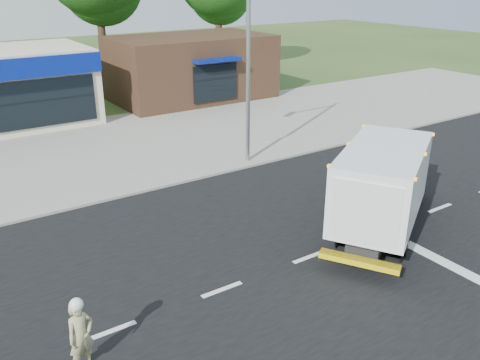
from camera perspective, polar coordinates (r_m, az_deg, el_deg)
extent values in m
plane|color=#385123|center=(15.08, 7.83, -8.58)|extent=(120.00, 120.00, 0.00)
cube|color=black|center=(15.07, 7.83, -8.57)|extent=(60.00, 14.00, 0.02)
cube|color=gray|center=(21.23, -6.77, 1.03)|extent=(60.00, 2.40, 0.12)
cube|color=gray|center=(26.29, -12.58, 4.71)|extent=(60.00, 9.00, 0.02)
cube|color=silver|center=(12.56, -14.26, -16.11)|extent=(1.20, 0.15, 0.01)
cube|color=silver|center=(13.54, -2.04, -12.19)|extent=(1.20, 0.15, 0.01)
cube|color=silver|center=(15.07, 7.83, -8.53)|extent=(1.20, 0.15, 0.01)
cube|color=silver|center=(16.99, 15.54, -5.43)|extent=(1.20, 0.15, 0.01)
cube|color=silver|center=(19.19, 21.52, -2.94)|extent=(1.20, 0.15, 0.01)
cube|color=silver|center=(15.50, 23.88, -9.47)|extent=(0.40, 7.00, 0.01)
cube|color=black|center=(16.22, 15.19, -4.34)|extent=(4.33, 3.12, 0.32)
cube|color=silver|center=(18.86, 17.29, 1.76)|extent=(2.55, 2.60, 1.90)
cube|color=black|center=(19.61, 17.74, 3.04)|extent=(1.01, 1.54, 0.81)
cube|color=white|center=(15.71, 15.65, -0.20)|extent=(4.99, 4.20, 2.12)
cube|color=silver|center=(13.66, 13.87, -3.67)|extent=(0.98, 1.57, 1.72)
cube|color=yellow|center=(14.15, 13.23, -8.88)|extent=(1.40, 2.02, 0.16)
cube|color=orange|center=(15.36, 16.04, 3.38)|extent=(4.85, 4.13, 0.07)
cylinder|color=black|center=(19.36, 14.49, -0.48)|extent=(0.88, 0.68, 0.87)
cylinder|color=black|center=(19.17, 19.50, -1.31)|extent=(0.88, 0.68, 0.87)
cylinder|color=black|center=(15.89, 11.49, -5.35)|extent=(0.88, 0.68, 0.87)
cylinder|color=black|center=(15.65, 17.93, -6.50)|extent=(0.88, 0.68, 0.87)
imported|color=tan|center=(11.28, -17.43, -16.42)|extent=(0.68, 0.55, 1.62)
sphere|color=white|center=(10.82, -17.90, -13.17)|extent=(0.28, 0.28, 0.28)
cube|color=#382316|center=(33.99, -5.51, 12.48)|extent=(10.00, 6.00, 4.00)
cube|color=navy|center=(31.18, -2.78, 13.36)|extent=(3.00, 1.20, 0.20)
cube|color=black|center=(31.47, -2.78, 10.85)|extent=(3.00, 0.12, 2.20)
cylinder|color=gray|center=(21.14, 0.92, 12.20)|extent=(0.18, 0.18, 8.00)
cylinder|color=#332114|center=(39.86, -15.30, 16.04)|extent=(0.56, 0.56, 7.84)
cylinder|color=#332114|center=(44.13, -2.40, 16.73)|extent=(0.56, 0.56, 7.00)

